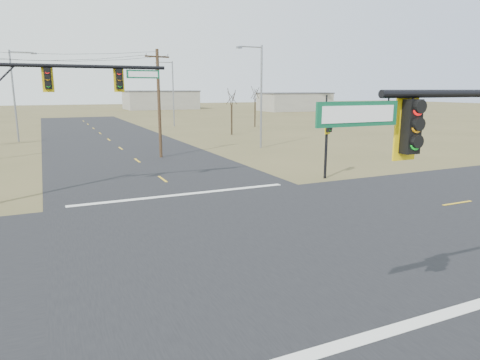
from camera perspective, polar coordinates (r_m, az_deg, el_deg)
name	(u,v)px	position (r m, az deg, el deg)	size (l,w,h in m)	color
ground	(241,237)	(16.78, 0.16, -7.63)	(320.00, 320.00, 0.00)	brown
road_ew	(241,237)	(16.78, 0.16, -7.60)	(160.00, 14.00, 0.02)	black
road_ns	(241,237)	(16.78, 0.16, -7.59)	(14.00, 160.00, 0.02)	black
stop_bar_near	(376,335)	(11.06, 17.65, -19.09)	(12.00, 0.40, 0.01)	silver
stop_bar_far	(184,194)	(23.51, -7.53, -1.91)	(12.00, 0.40, 0.01)	silver
mast_arm_far	(47,96)	(24.05, -24.33, 10.22)	(9.13, 0.44, 7.40)	black
pedestal_signal_ne	(328,130)	(27.64, 11.67, 6.51)	(0.66, 0.57, 4.24)	black
utility_pole_near	(159,102)	(36.32, -10.75, 10.16)	(2.11, 0.67, 8.81)	#42301C
streetlight_a	(259,91)	(41.79, 2.59, 11.72)	(2.71, 0.37, 9.70)	gray
streetlight_b	(172,90)	(67.37, -9.08, 11.74)	(2.74, 0.34, 9.80)	gray
streetlight_c	(16,91)	(52.70, -27.74, 10.45)	(2.72, 0.39, 9.72)	gray
bare_tree_c	(232,96)	(54.20, -1.13, 11.07)	(2.78, 2.78, 6.07)	black
bare_tree_d	(255,93)	(65.87, 2.03, 11.58)	(2.98, 2.98, 6.41)	black
warehouse_mid	(161,100)	(128.35, -10.52, 10.40)	(20.00, 12.00, 5.00)	gray
warehouse_right	(295,102)	(116.96, 7.31, 10.24)	(18.00, 10.00, 4.50)	gray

